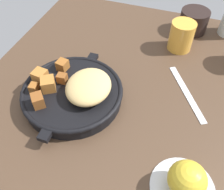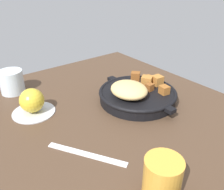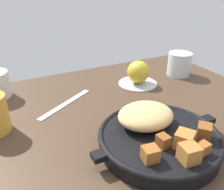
% 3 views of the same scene
% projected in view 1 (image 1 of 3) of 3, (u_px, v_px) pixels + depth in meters
% --- Properties ---
extents(ground_plane, '(0.94, 0.76, 0.02)m').
position_uv_depth(ground_plane, '(120.00, 104.00, 0.62)').
color(ground_plane, '#473323').
extents(cast_iron_skillet, '(0.29, 0.25, 0.08)m').
position_uv_depth(cast_iron_skillet, '(74.00, 92.00, 0.60)').
color(cast_iron_skillet, black).
rests_on(cast_iron_skillet, ground_plane).
extents(saucer_plate, '(0.13, 0.13, 0.01)m').
position_uv_depth(saucer_plate, '(182.00, 188.00, 0.47)').
color(saucer_plate, '#B7BABF').
rests_on(saucer_plate, ground_plane).
extents(red_apple, '(0.07, 0.07, 0.07)m').
position_uv_depth(red_apple, '(187.00, 180.00, 0.44)').
color(red_apple, gold).
rests_on(red_apple, saucer_plate).
extents(butter_knife, '(0.18, 0.12, 0.00)m').
position_uv_depth(butter_knife, '(187.00, 93.00, 0.63)').
color(butter_knife, silver).
rests_on(butter_knife, ground_plane).
extents(juice_glass_amber, '(0.07, 0.07, 0.09)m').
position_uv_depth(juice_glass_amber, '(181.00, 36.00, 0.72)').
color(juice_glass_amber, gold).
rests_on(juice_glass_amber, ground_plane).
extents(coffee_mug_dark, '(0.09, 0.09, 0.07)m').
position_uv_depth(coffee_mug_dark, '(194.00, 21.00, 0.79)').
color(coffee_mug_dark, black).
rests_on(coffee_mug_dark, ground_plane).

